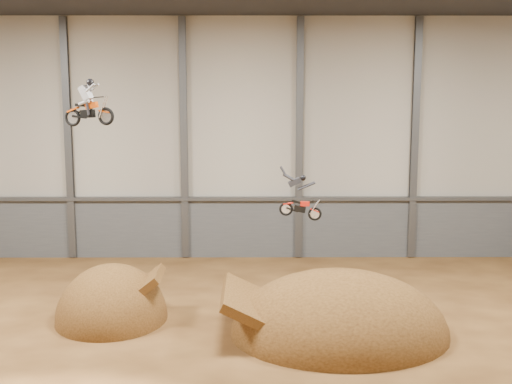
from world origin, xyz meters
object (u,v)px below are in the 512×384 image
at_px(fmx_rider_b, 299,194).
at_px(takeoff_ramp, 112,319).
at_px(fmx_rider_a, 89,100).
at_px(landing_ramp, 339,334).

bearing_deg(fmx_rider_b, takeoff_ramp, -175.20).
xyz_separation_m(fmx_rider_a, fmx_rider_b, (8.78, 1.48, -4.17)).
bearing_deg(landing_ramp, fmx_rider_b, 123.87).
bearing_deg(takeoff_ramp, fmx_rider_a, -113.91).
relative_size(takeoff_ramp, fmx_rider_b, 2.27).
bearing_deg(landing_ramp, takeoff_ramp, 169.55).
height_order(takeoff_ramp, fmx_rider_b, fmx_rider_b).
bearing_deg(takeoff_ramp, landing_ramp, -10.45).
height_order(fmx_rider_a, fmx_rider_b, fmx_rider_a).
distance_m(takeoff_ramp, fmx_rider_a, 9.79).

